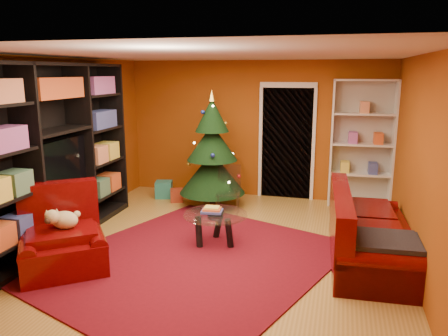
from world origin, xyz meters
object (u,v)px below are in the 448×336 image
(gift_box_teal, at_px, (164,189))
(coffee_table, at_px, (215,229))
(acrylic_chair, at_px, (228,193))
(armchair, at_px, (62,238))
(media_unit, at_px, (56,154))
(dog, at_px, (65,220))
(gift_box_red, at_px, (177,195))
(christmas_tree, at_px, (212,151))
(white_bookshelf, at_px, (362,144))
(rug, at_px, (192,261))
(sofa, at_px, (371,227))

(gift_box_teal, distance_m, coffee_table, 2.60)
(coffee_table, bearing_deg, acrylic_chair, 96.50)
(armchair, height_order, acrylic_chair, armchair)
(acrylic_chair, bearing_deg, gift_box_teal, 144.77)
(media_unit, relative_size, dog, 8.19)
(gift_box_teal, xyz_separation_m, gift_box_red, (0.34, -0.20, -0.04))
(christmas_tree, xyz_separation_m, dog, (-1.02, -2.89, -0.40))
(dog, xyz_separation_m, acrylic_chair, (1.43, 2.47, -0.24))
(gift_box_teal, distance_m, gift_box_red, 0.40)
(christmas_tree, xyz_separation_m, white_bookshelf, (2.55, 0.74, 0.12))
(gift_box_red, relative_size, armchair, 0.22)
(armchair, distance_m, acrylic_chair, 2.92)
(rug, height_order, media_unit, media_unit)
(rug, height_order, armchair, armchair)
(white_bookshelf, relative_size, sofa, 1.08)
(christmas_tree, height_order, gift_box_red, christmas_tree)
(gift_box_teal, relative_size, white_bookshelf, 0.14)
(media_unit, bearing_deg, armchair, -54.76)
(gift_box_red, height_order, armchair, armchair)
(white_bookshelf, bearing_deg, coffee_table, -131.22)
(gift_box_red, distance_m, coffee_table, 2.24)
(christmas_tree, relative_size, coffee_table, 2.34)
(rug, xyz_separation_m, dog, (-1.44, -0.54, 0.61))
(white_bookshelf, xyz_separation_m, acrylic_chair, (-2.15, -1.15, -0.75))
(media_unit, relative_size, gift_box_red, 14.03)
(christmas_tree, relative_size, gift_box_teal, 6.67)
(armchair, xyz_separation_m, sofa, (3.65, 1.25, 0.05))
(media_unit, relative_size, christmas_tree, 1.57)
(christmas_tree, bearing_deg, armchair, -109.16)
(white_bookshelf, bearing_deg, gift_box_red, -171.31)
(dog, height_order, sofa, sofa)
(christmas_tree, distance_m, acrylic_chair, 0.86)
(coffee_table, bearing_deg, sofa, 0.19)
(white_bookshelf, bearing_deg, sofa, -90.51)
(media_unit, bearing_deg, coffee_table, 8.28)
(rug, height_order, dog, dog)
(armchair, xyz_separation_m, acrylic_chair, (1.44, 2.55, -0.03))
(christmas_tree, xyz_separation_m, acrylic_chair, (0.41, -0.42, -0.63))
(christmas_tree, distance_m, dog, 3.09)
(armchair, bearing_deg, sofa, -19.23)
(rug, xyz_separation_m, white_bookshelf, (2.13, 3.09, 1.12))
(media_unit, xyz_separation_m, armchair, (0.64, -0.88, -0.84))
(christmas_tree, height_order, dog, christmas_tree)
(rug, relative_size, dog, 9.07)
(sofa, height_order, coffee_table, sofa)
(acrylic_chair, bearing_deg, christmas_tree, 125.17)
(media_unit, xyz_separation_m, gift_box_teal, (0.60, 2.39, -1.10))
(armchair, distance_m, sofa, 3.86)
(christmas_tree, bearing_deg, coffee_table, -72.08)
(gift_box_teal, xyz_separation_m, armchair, (0.04, -3.27, 0.26))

